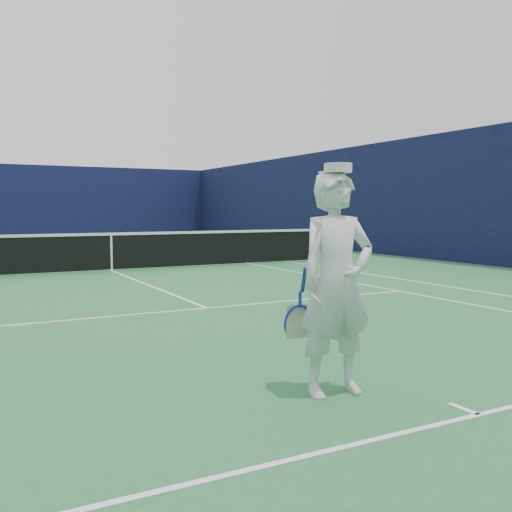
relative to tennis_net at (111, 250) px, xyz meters
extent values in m
plane|color=#296D3B|center=(0.00, 0.00, -0.55)|extent=(80.00, 80.00, 0.00)
cube|color=white|center=(0.00, 11.88, -0.55)|extent=(11.03, 0.06, 0.01)
cube|color=white|center=(0.00, -11.88, -0.55)|extent=(11.03, 0.06, 0.01)
cube|color=white|center=(5.49, 0.00, -0.55)|extent=(0.06, 23.83, 0.01)
cube|color=white|center=(4.12, 0.00, -0.55)|extent=(0.06, 23.77, 0.01)
cube|color=white|center=(0.00, 6.40, -0.55)|extent=(8.23, 0.06, 0.01)
cube|color=white|center=(0.00, -6.40, -0.55)|extent=(8.23, 0.06, 0.01)
cube|color=white|center=(0.00, 0.00, -0.55)|extent=(0.06, 12.80, 0.01)
cube|color=white|center=(0.00, 11.73, -0.55)|extent=(0.06, 0.30, 0.01)
cube|color=white|center=(0.00, -11.73, -0.55)|extent=(0.06, 0.30, 0.01)
cube|color=#0E1136|center=(0.00, 18.00, 1.45)|extent=(20.12, 0.12, 4.00)
cube|color=#0E1033|center=(10.00, 0.00, 1.45)|extent=(0.12, 36.12, 4.00)
cylinder|color=#141E4C|center=(6.40, 0.00, -0.02)|extent=(0.09, 0.09, 1.07)
cube|color=black|center=(0.00, 0.00, -0.05)|extent=(12.79, 0.02, 0.92)
cube|color=white|center=(0.00, 0.00, 0.42)|extent=(12.79, 0.04, 0.07)
cube|color=white|center=(0.00, 0.00, -0.08)|extent=(0.05, 0.03, 0.94)
imported|color=white|center=(-0.68, -10.92, 0.42)|extent=(0.74, 0.52, 1.95)
cylinder|color=white|center=(-0.68, -10.92, 1.42)|extent=(0.24, 0.24, 0.08)
cube|color=white|center=(-0.67, -10.79, 1.39)|extent=(0.19, 0.11, 0.02)
cylinder|color=navy|center=(-0.96, -10.82, 0.46)|extent=(0.04, 0.09, 0.22)
cube|color=#1F27A9|center=(-0.96, -10.76, 0.28)|extent=(0.02, 0.02, 0.14)
torus|color=#1F27A9|center=(-0.95, -10.70, 0.07)|extent=(0.30, 0.12, 0.29)
cube|color=beige|center=(-0.95, -10.70, 0.07)|extent=(0.22, 0.02, 0.30)
sphere|color=yellow|center=(-0.42, -10.84, 0.52)|extent=(0.07, 0.07, 0.07)
sphere|color=yellow|center=(-0.37, -10.82, 0.55)|extent=(0.07, 0.07, 0.07)
camera|label=1|loc=(-3.59, -14.93, 1.07)|focal=40.00mm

